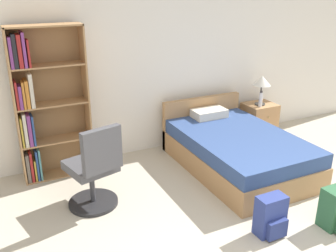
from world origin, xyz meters
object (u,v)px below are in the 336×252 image
office_chair (95,171)px  backpack_blue (271,217)px  nightstand (259,120)px  bookshelf (41,104)px  table_lamp (262,82)px  bed (235,149)px  water_bottle (261,99)px

office_chair → backpack_blue: bearing=-40.6°
office_chair → nightstand: 3.15m
bookshelf → table_lamp: bearing=-1.7°
bookshelf → nightstand: 3.43m
backpack_blue → nightstand: bearing=53.9°
bookshelf → bed: (2.33, -0.85, -0.72)m
nightstand → backpack_blue: bearing=-126.1°
bookshelf → backpack_blue: size_ratio=4.56×
water_bottle → nightstand: bearing=48.7°
bed → backpack_blue: size_ratio=4.75×
bed → water_bottle: (0.93, 0.67, 0.40)m
water_bottle → backpack_blue: (-1.48, -2.05, -0.46)m
nightstand → table_lamp: 0.65m
table_lamp → water_bottle: (-0.06, -0.08, -0.26)m
nightstand → backpack_blue: 2.67m
nightstand → office_chair: bearing=-162.9°
backpack_blue → table_lamp: bearing=54.2°
bookshelf → nightstand: bookshelf is taller
bed → bookshelf: bearing=160.1°
office_chair → backpack_blue: 1.91m
bed → backpack_blue: bearing=-111.6°
bed → office_chair: 2.00m
water_bottle → backpack_blue: 2.57m
bed → office_chair: office_chair is taller
office_chair → table_lamp: bearing=16.9°
bookshelf → office_chair: size_ratio=1.91×
bookshelf → backpack_blue: bookshelf is taller
nightstand → water_bottle: bearing=-131.3°
nightstand → table_lamp: size_ratio=1.15×
nightstand → backpack_blue: (-1.57, -2.16, -0.07)m
water_bottle → bookshelf: bearing=176.8°
office_chair → table_lamp: 3.14m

